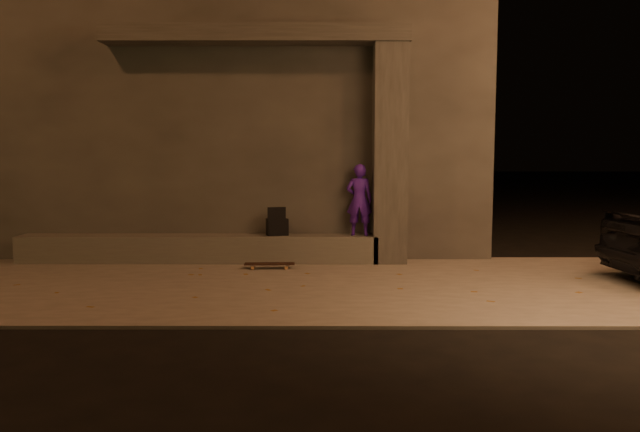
{
  "coord_description": "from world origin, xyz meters",
  "views": [
    {
      "loc": [
        0.57,
        -6.63,
        1.85
      ],
      "look_at": [
        0.55,
        2.0,
        0.99
      ],
      "focal_mm": 35.0,
      "sensor_mm": 36.0,
      "label": 1
    }
  ],
  "objects_px": {
    "skateboarder": "(359,200)",
    "skateboard": "(270,264)",
    "backpack": "(277,225)",
    "column": "(390,155)"
  },
  "relations": [
    {
      "from": "skateboarder",
      "to": "backpack",
      "type": "relative_size",
      "value": 2.48
    },
    {
      "from": "skateboarder",
      "to": "skateboard",
      "type": "bearing_deg",
      "value": 31.46
    },
    {
      "from": "column",
      "to": "skateboard",
      "type": "xyz_separation_m",
      "value": [
        -1.95,
        -0.65,
        -1.73
      ]
    },
    {
      "from": "backpack",
      "to": "skateboard",
      "type": "relative_size",
      "value": 0.6
    },
    {
      "from": "backpack",
      "to": "skateboard",
      "type": "bearing_deg",
      "value": -114.3
    },
    {
      "from": "column",
      "to": "skateboard",
      "type": "distance_m",
      "value": 2.69
    },
    {
      "from": "skateboarder",
      "to": "skateboard",
      "type": "distance_m",
      "value": 1.87
    },
    {
      "from": "column",
      "to": "skateboard",
      "type": "height_order",
      "value": "column"
    },
    {
      "from": "skateboard",
      "to": "skateboarder",
      "type": "bearing_deg",
      "value": 22.06
    },
    {
      "from": "backpack",
      "to": "skateboard",
      "type": "height_order",
      "value": "backpack"
    }
  ]
}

